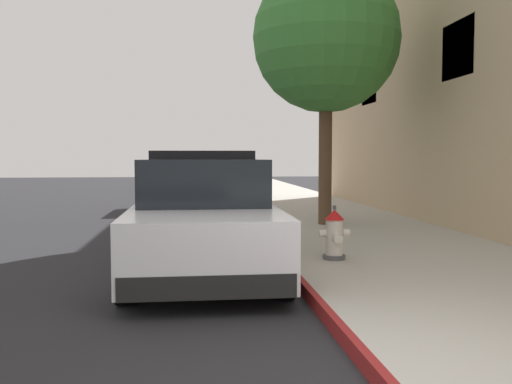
{
  "coord_description": "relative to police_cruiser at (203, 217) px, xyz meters",
  "views": [
    {
      "loc": [
        -1.31,
        -3.32,
        1.6
      ],
      "look_at": [
        -0.25,
        5.93,
        1.0
      ],
      "focal_mm": 38.89,
      "sensor_mm": 36.0,
      "label": 1
    }
  ],
  "objects": [
    {
      "name": "parked_car_dark_far",
      "position": [
        0.04,
        19.49,
        -0.0
      ],
      "size": [
        1.94,
        4.84,
        1.56
      ],
      "color": "navy",
      "rests_on": "ground"
    },
    {
      "name": "police_cruiser",
      "position": [
        0.0,
        0.0,
        0.0
      ],
      "size": [
        1.94,
        4.84,
        1.68
      ],
      "color": "white",
      "rests_on": "ground"
    },
    {
      "name": "ground_plane",
      "position": [
        -2.93,
        5.53,
        -0.84
      ],
      "size": [
        34.42,
        60.0,
        0.2
      ],
      "primitive_type": "cube",
      "color": "#232326"
    },
    {
      "name": "sidewalk_pavement",
      "position": [
        3.07,
        5.53,
        -0.67
      ],
      "size": [
        3.79,
        60.0,
        0.15
      ],
      "primitive_type": "cube",
      "color": "#ADA89E",
      "rests_on": "ground"
    },
    {
      "name": "parked_car_silver_ahead",
      "position": [
        -0.14,
        9.12,
        -0.0
      ],
      "size": [
        1.94,
        4.84,
        1.56
      ],
      "color": "maroon",
      "rests_on": "ground"
    },
    {
      "name": "fire_hydrant",
      "position": [
        1.84,
        -0.22,
        -0.24
      ],
      "size": [
        0.44,
        0.4,
        0.76
      ],
      "color": "#4C4C51",
      "rests_on": "sidewalk_pavement"
    },
    {
      "name": "street_tree",
      "position": [
        2.67,
        3.77,
        3.31
      ],
      "size": [
        3.1,
        3.1,
        5.47
      ],
      "color": "brown",
      "rests_on": "sidewalk_pavement"
    },
    {
      "name": "curb_painted_edge",
      "position": [
        1.13,
        5.53,
        -0.67
      ],
      "size": [
        0.08,
        60.0,
        0.15
      ],
      "primitive_type": "cube",
      "color": "maroon",
      "rests_on": "ground"
    }
  ]
}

